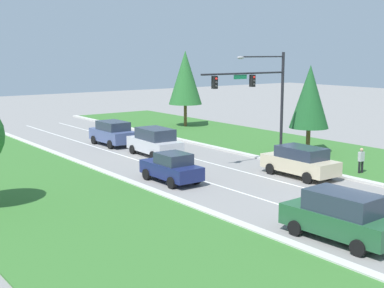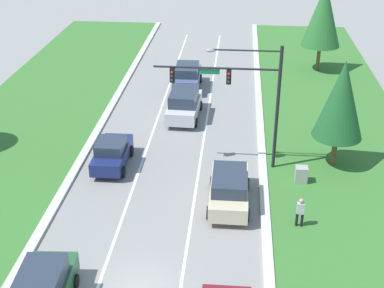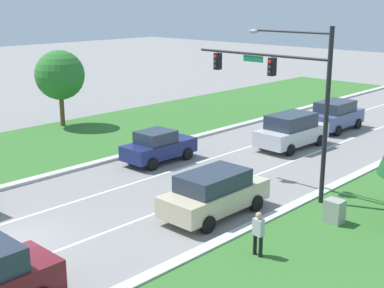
% 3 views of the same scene
% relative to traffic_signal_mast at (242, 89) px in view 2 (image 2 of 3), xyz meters
% --- Properties ---
extents(curb_strip_left, '(0.50, 90.00, 0.15)m').
position_rel_traffic_signal_mast_xyz_m(curb_strip_left, '(-9.85, -11.49, -5.02)').
color(curb_strip_left, beige).
rests_on(curb_strip_left, ground_plane).
extents(traffic_signal_mast, '(7.24, 0.41, 7.65)m').
position_rel_traffic_signal_mast_xyz_m(traffic_signal_mast, '(0.00, 0.00, 0.00)').
color(traffic_signal_mast, black).
rests_on(traffic_signal_mast, ground_plane).
extents(navy_sedan, '(2.02, 4.28, 1.79)m').
position_rel_traffic_signal_mast_xyz_m(navy_sedan, '(-7.71, -0.59, -4.20)').
color(navy_sedan, navy).
rests_on(navy_sedan, ground_plane).
extents(slate_blue_suv, '(2.25, 4.63, 2.01)m').
position_rel_traffic_signal_mast_xyz_m(slate_blue_suv, '(-4.43, 12.87, -4.05)').
color(slate_blue_suv, '#475684').
rests_on(slate_blue_suv, ground_plane).
extents(silver_suv, '(2.42, 5.05, 2.08)m').
position_rel_traffic_signal_mast_xyz_m(silver_suv, '(-4.07, 6.97, -4.03)').
color(silver_suv, silver).
rests_on(silver_suv, ground_plane).
extents(champagne_suv, '(2.22, 4.95, 1.89)m').
position_rel_traffic_signal_mast_xyz_m(champagne_suv, '(-0.50, -4.15, -4.11)').
color(champagne_suv, beige).
rests_on(champagne_suv, ground_plane).
extents(utility_cabinet, '(0.70, 0.60, 1.03)m').
position_rel_traffic_signal_mast_xyz_m(utility_cabinet, '(3.60, -1.60, -4.57)').
color(utility_cabinet, '#9E9E99').
rests_on(utility_cabinet, ground_plane).
extents(pedestrian, '(0.40, 0.25, 1.69)m').
position_rel_traffic_signal_mast_xyz_m(pedestrian, '(3.11, -5.98, -4.15)').
color(pedestrian, black).
rests_on(pedestrian, ground_plane).
extents(conifer_near_right_tree, '(3.40, 3.40, 7.80)m').
position_rel_traffic_signal_mast_xyz_m(conifer_near_right_tree, '(6.86, 18.22, -0.02)').
color(conifer_near_right_tree, brown).
rests_on(conifer_near_right_tree, ground_plane).
extents(conifer_far_right_tree, '(2.96, 2.96, 6.72)m').
position_rel_traffic_signal_mast_xyz_m(conifer_far_right_tree, '(5.75, 0.72, -0.76)').
color(conifer_far_right_tree, brown).
rests_on(conifer_far_right_tree, ground_plane).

